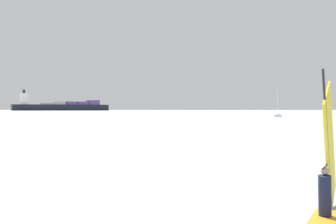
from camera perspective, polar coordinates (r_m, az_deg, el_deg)
ground_plane at (r=13.39m, az=9.30°, el=-11.90°), size 4000.00×4000.00×0.00m
windsurfer at (r=11.34m, az=22.00°, el=-8.93°), size 1.72×3.88×4.07m
cargo_ship at (r=687.41m, az=-15.12°, el=0.83°), size 145.00×111.67×34.04m
small_sailboat at (r=150.83m, az=15.58°, el=-0.35°), size 3.66×9.71×10.04m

